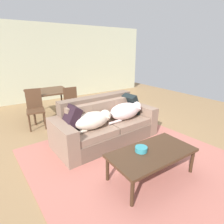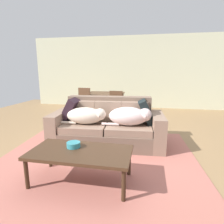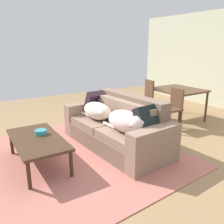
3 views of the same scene
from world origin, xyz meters
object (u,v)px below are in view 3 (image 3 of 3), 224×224
object	(u,v)px
coffee_table	(37,141)
bowl_on_coffee_table	(41,132)
dog_on_left_cushion	(98,111)
dining_chair_near_right	(172,107)
dining_chair_near_left	(145,98)
couch	(118,128)
throw_pillow_by_right_arm	(151,121)
dining_table	(178,92)
dog_on_right_cushion	(127,122)
throw_pillow_by_left_arm	(97,102)

from	to	relation	value
coffee_table	bowl_on_coffee_table	distance (m)	0.18
dog_on_left_cushion	coffee_table	distance (m)	1.26
bowl_on_coffee_table	dining_chair_near_right	bearing A→B (deg)	88.90
bowl_on_coffee_table	dining_chair_near_left	bearing A→B (deg)	107.25
couch	dining_chair_near_right	world-z (taller)	couch
couch	dining_chair_near_left	world-z (taller)	dining_chair_near_left
bowl_on_coffee_table	dining_chair_near_left	world-z (taller)	dining_chair_near_left
throw_pillow_by_right_arm	dog_on_left_cushion	bearing A→B (deg)	-164.57
couch	dining_table	xyz separation A→B (m)	(-0.56, 2.09, 0.34)
dining_chair_near_left	dog_on_left_cushion	bearing A→B (deg)	-59.52
couch	dog_on_right_cushion	size ratio (longest dim) A/B	2.44
dining_table	dining_chair_near_right	distance (m)	0.78
bowl_on_coffee_table	dining_chair_near_left	size ratio (longest dim) A/B	0.19
couch	dog_on_right_cushion	bearing A→B (deg)	-21.03
dog_on_right_cushion	throw_pillow_by_left_arm	xyz separation A→B (m)	(-1.20, 0.13, 0.04)
dog_on_left_cushion	dining_chair_near_right	distance (m)	1.69
throw_pillow_by_right_arm	bowl_on_coffee_table	bearing A→B (deg)	-122.83
couch	throw_pillow_by_left_arm	size ratio (longest dim) A/B	4.56
dining_chair_near_left	dining_chair_near_right	size ratio (longest dim) A/B	1.08
throw_pillow_by_left_arm	bowl_on_coffee_table	size ratio (longest dim) A/B	2.68
coffee_table	dining_table	size ratio (longest dim) A/B	1.16
dog_on_right_cushion	bowl_on_coffee_table	bearing A→B (deg)	-122.32
throw_pillow_by_left_arm	dining_chair_near_right	size ratio (longest dim) A/B	0.55
dining_table	dining_chair_near_right	bearing A→B (deg)	-54.42
couch	bowl_on_coffee_table	distance (m)	1.33
dog_on_left_cushion	coffee_table	bearing A→B (deg)	-79.42
coffee_table	dining_chair_near_right	size ratio (longest dim) A/B	1.46
dining_chair_near_right	couch	bearing A→B (deg)	-82.14
couch	dining_chair_near_right	distance (m)	1.49
bowl_on_coffee_table	dog_on_right_cushion	bearing A→B (deg)	61.81
dog_on_right_cushion	throw_pillow_by_right_arm	bearing A→B (deg)	36.24
dining_chair_near_left	coffee_table	bearing A→B (deg)	-62.47
throw_pillow_by_right_arm	couch	bearing A→B (deg)	-172.09
coffee_table	dining_table	bearing A→B (deg)	98.43
throw_pillow_by_left_arm	dining_chair_near_left	bearing A→B (deg)	101.19
throw_pillow_by_left_arm	dining_chair_near_left	distance (m)	1.54
coffee_table	throw_pillow_by_right_arm	bearing A→B (deg)	62.56
dog_on_right_cushion	dining_chair_near_left	bearing A→B (deg)	128.37
couch	dog_on_left_cushion	distance (m)	0.48
coffee_table	dining_chair_near_left	bearing A→B (deg)	109.06
dog_on_right_cushion	dining_chair_near_right	distance (m)	1.71
dog_on_left_cushion	bowl_on_coffee_table	size ratio (longest dim) A/B	4.82
dog_on_left_cushion	throw_pillow_by_left_arm	size ratio (longest dim) A/B	1.80
dog_on_right_cushion	dining_table	xyz separation A→B (m)	(-1.02, 2.23, 0.07)
throw_pillow_by_right_arm	bowl_on_coffee_table	xyz separation A→B (m)	(-0.91, -1.41, -0.18)
couch	throw_pillow_by_left_arm	world-z (taller)	couch
dog_on_right_cushion	dining_chair_near_left	distance (m)	2.22
couch	dog_on_right_cushion	xyz separation A→B (m)	(0.46, -0.14, 0.27)
throw_pillow_by_right_arm	bowl_on_coffee_table	size ratio (longest dim) A/B	2.68
dining_table	dining_chair_near_left	size ratio (longest dim) A/B	1.17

